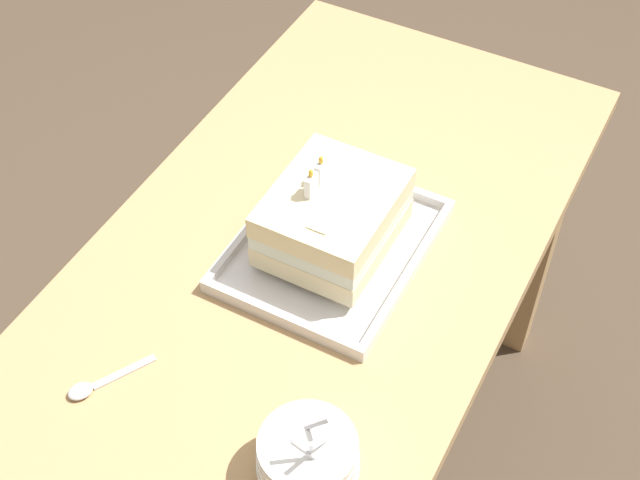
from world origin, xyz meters
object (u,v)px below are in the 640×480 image
(foil_tray, at_px, (332,247))
(serving_spoon_near_tray, at_px, (89,387))
(bowl_stack, at_px, (308,458))
(birthday_cake, at_px, (333,217))

(foil_tray, height_order, serving_spoon_near_tray, foil_tray)
(serving_spoon_near_tray, bearing_deg, foil_tray, -24.87)
(bowl_stack, bearing_deg, foil_tray, 22.83)
(birthday_cake, distance_m, bowl_stack, 0.37)
(foil_tray, distance_m, serving_spoon_near_tray, 0.41)
(birthday_cake, height_order, bowl_stack, birthday_cake)
(foil_tray, bearing_deg, serving_spoon_near_tray, 155.13)
(birthday_cake, xyz_separation_m, serving_spoon_near_tray, (-0.37, 0.17, -0.07))
(birthday_cake, height_order, serving_spoon_near_tray, birthday_cake)
(foil_tray, relative_size, bowl_stack, 2.53)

